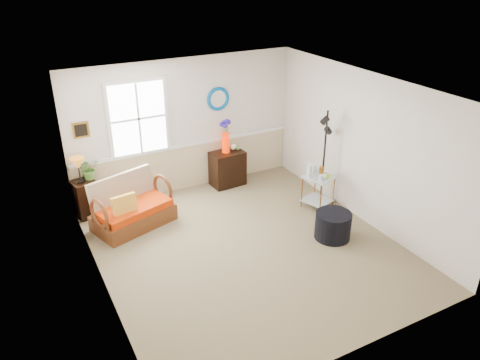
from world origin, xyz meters
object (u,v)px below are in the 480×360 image
ottoman (333,225)px  lamp_stand (86,199)px  cabinet (227,168)px  floor_lamp (324,158)px  loveseat (132,203)px  side_table (318,192)px

ottoman → lamp_stand: bearing=142.3°
cabinet → floor_lamp: bearing=-53.2°
loveseat → ottoman: size_ratio=2.24×
cabinet → side_table: size_ratio=1.14×
cabinet → ottoman: size_ratio=1.20×
loveseat → floor_lamp: bearing=-31.3°
lamp_stand → side_table: lamp_stand is taller
cabinet → side_table: 1.94m
floor_lamp → ottoman: bearing=-118.1°
loveseat → floor_lamp: floor_lamp is taller
lamp_stand → floor_lamp: (4.05, -1.55, 0.56)m
cabinet → lamp_stand: bearing=175.8°
loveseat → cabinet: bearing=-0.5°
cabinet → side_table: cabinet is taller
loveseat → floor_lamp: size_ratio=0.74×
cabinet → loveseat: bearing=-165.8°
cabinet → side_table: bearing=-60.3°
loveseat → side_table: bearing=-34.5°
side_table → lamp_stand: bearing=156.3°
loveseat → side_table: size_ratio=2.14×
side_table → ottoman: bearing=-112.6°
side_table → floor_lamp: 0.64m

